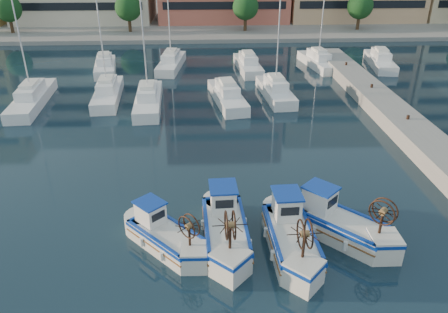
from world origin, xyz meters
TOP-DOWN VIEW (x-y plane):
  - ground at (0.00, 0.00)m, footprint 300.00×300.00m
  - quay at (13.00, 8.00)m, footprint 3.00×60.00m
  - yacht_marina at (-2.60, 27.73)m, footprint 40.01×22.08m
  - fishing_boat_a at (-4.88, 0.78)m, footprint 4.19×4.29m
  - fishing_boat_b at (-1.86, 1.08)m, footprint 2.31×5.20m
  - fishing_boat_c at (1.29, 0.30)m, footprint 2.27×5.16m
  - fishing_boat_d at (3.89, 1.22)m, footprint 4.80×4.83m

SIDE VIEW (x-z plane):
  - ground at x=0.00m, z-range 0.00..0.00m
  - yacht_marina at x=-2.60m, z-range -5.22..6.28m
  - quay at x=13.00m, z-range 0.00..1.20m
  - fishing_boat_a at x=-4.88m, z-range -0.62..2.13m
  - fishing_boat_d at x=3.89m, z-range -0.70..2.42m
  - fishing_boat_c at x=1.29m, z-range -0.72..2.47m
  - fishing_boat_b at x=-1.86m, z-range -0.72..2.49m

